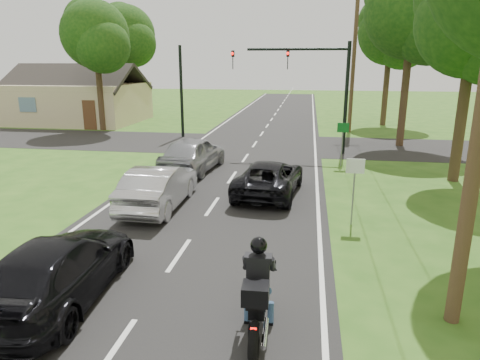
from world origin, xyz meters
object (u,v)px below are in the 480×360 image
object	(u,v)px
silver_suv	(193,154)
sign_green	(343,134)
utility_pole_far	(354,60)
sign_white	(355,176)
motorcycle_rider	(258,298)
dark_suv	(269,177)
dark_car_behind	(58,269)
traffic_signal	(312,77)
silver_sedan	(159,187)

from	to	relation	value
silver_suv	sign_green	size ratio (longest dim) A/B	2.28
utility_pole_far	sign_white	size ratio (longest dim) A/B	4.71
motorcycle_rider	sign_white	bearing A→B (deg)	67.60
motorcycle_rider	silver_suv	bearing A→B (deg)	108.40
dark_suv	dark_car_behind	xyz separation A→B (m)	(-3.72, -8.31, 0.05)
silver_suv	sign_white	world-z (taller)	sign_white
utility_pole_far	silver_suv	bearing A→B (deg)	-121.83
dark_suv	traffic_signal	world-z (taller)	traffic_signal
sign_white	dark_suv	bearing A→B (deg)	135.18
motorcycle_rider	dark_suv	world-z (taller)	motorcycle_rider
dark_suv	sign_white	size ratio (longest dim) A/B	2.21
silver_sedan	utility_pole_far	distance (m)	20.49
dark_suv	sign_green	size ratio (longest dim) A/B	2.21
silver_sedan	sign_green	world-z (taller)	sign_green
motorcycle_rider	dark_car_behind	distance (m)	4.36
silver_sedan	silver_suv	xyz separation A→B (m)	(-0.17, 5.18, 0.08)
silver_sedan	dark_car_behind	bearing A→B (deg)	89.18
sign_white	sign_green	bearing A→B (deg)	88.57
silver_suv	dark_car_behind	world-z (taller)	silver_suv
dark_suv	utility_pole_far	bearing A→B (deg)	-99.55
sign_green	silver_suv	bearing A→B (deg)	-162.57
utility_pole_far	sign_green	distance (m)	11.63
traffic_signal	silver_sedan	bearing A→B (deg)	-116.43
dark_suv	silver_sedan	size ratio (longest dim) A/B	1.04
traffic_signal	sign_green	xyz separation A→B (m)	(1.56, -3.02, -2.54)
motorcycle_rider	silver_sedan	xyz separation A→B (m)	(-4.26, 6.71, -0.01)
silver_suv	traffic_signal	size ratio (longest dim) A/B	0.76
dark_car_behind	traffic_signal	bearing A→B (deg)	-111.17
silver_suv	sign_white	bearing A→B (deg)	144.70
silver_suv	dark_car_behind	size ratio (longest dim) A/B	1.00
dark_car_behind	utility_pole_far	bearing A→B (deg)	-111.88
silver_sedan	utility_pole_far	xyz separation A→B (m)	(8.01, 18.36, 4.33)
motorcycle_rider	sign_white	world-z (taller)	sign_white
motorcycle_rider	silver_suv	xyz separation A→B (m)	(-4.44, 11.89, 0.07)
traffic_signal	sign_white	xyz separation A→B (m)	(1.36, -11.02, -2.54)
motorcycle_rider	traffic_signal	xyz separation A→B (m)	(0.88, 17.07, 3.37)
dark_suv	silver_sedan	world-z (taller)	silver_sedan
traffic_signal	sign_white	bearing A→B (deg)	-82.95
silver_sedan	traffic_signal	distance (m)	12.05
sign_white	sign_green	size ratio (longest dim) A/B	1.00
motorcycle_rider	sign_white	size ratio (longest dim) A/B	1.07
motorcycle_rider	dark_car_behind	world-z (taller)	motorcycle_rider
silver_sedan	silver_suv	world-z (taller)	silver_suv
silver_suv	sign_white	size ratio (longest dim) A/B	2.28
dark_suv	dark_car_behind	world-z (taller)	dark_car_behind
sign_white	dark_car_behind	bearing A→B (deg)	-140.17
dark_car_behind	sign_green	xyz separation A→B (m)	(6.77, 13.48, 0.88)
silver_suv	traffic_signal	bearing A→B (deg)	-129.92
sign_green	dark_car_behind	bearing A→B (deg)	-116.67
silver_suv	dark_suv	bearing A→B (deg)	147.73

